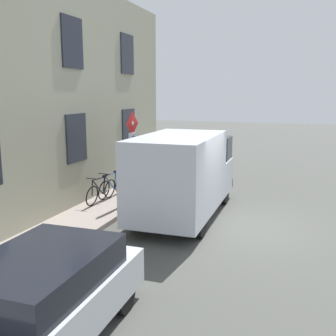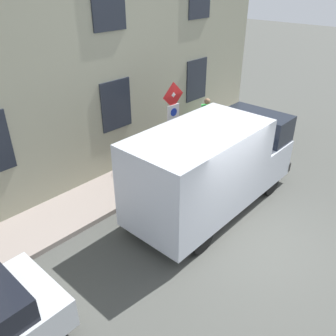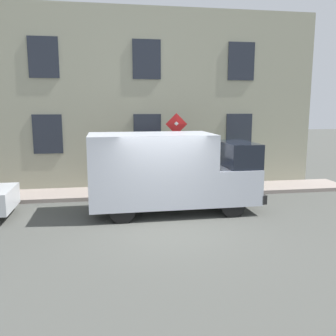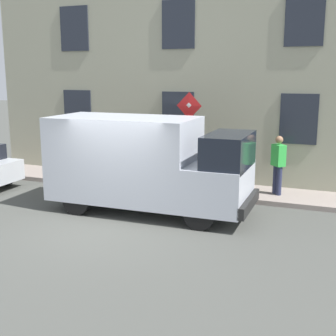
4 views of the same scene
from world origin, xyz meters
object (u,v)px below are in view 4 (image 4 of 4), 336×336
object	(u,v)px
delivery_van	(145,162)
bicycle_black	(187,172)
bicycle_blue	(210,174)
pedestrian	(278,163)
sign_post_stacked	(189,132)

from	to	relation	value
delivery_van	bicycle_black	bearing A→B (deg)	86.33
bicycle_blue	pedestrian	xyz separation A→B (m)	(-0.33, -2.13, 0.56)
delivery_van	bicycle_blue	xyz separation A→B (m)	(2.87, -0.94, -0.82)
delivery_van	bicycle_black	size ratio (longest dim) A/B	3.12
sign_post_stacked	bicycle_black	world-z (taller)	sign_post_stacked
delivery_van	pedestrian	xyz separation A→B (m)	(2.54, -3.06, -0.26)
bicycle_black	sign_post_stacked	bearing A→B (deg)	116.87
sign_post_stacked	bicycle_blue	size ratio (longest dim) A/B	1.65
sign_post_stacked	pedestrian	world-z (taller)	sign_post_stacked
sign_post_stacked	bicycle_blue	distance (m)	1.76
bicycle_blue	pedestrian	size ratio (longest dim) A/B	1.00
delivery_van	bicycle_blue	bearing A→B (deg)	71.12
bicycle_blue	bicycle_black	world-z (taller)	same
sign_post_stacked	bicycle_blue	world-z (taller)	sign_post_stacked
sign_post_stacked	bicycle_black	distance (m)	1.76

